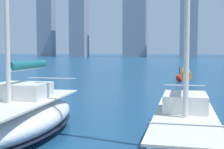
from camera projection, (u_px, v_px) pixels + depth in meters
city_skyline at (182, 9)px, 156.34m from camera, size 165.28×21.45×54.97m
sailboat_orange at (185, 125)px, 9.60m from camera, size 2.33×7.87×12.73m
sailboat_teal at (17, 115)px, 10.73m from camera, size 3.26×7.16×12.63m
channel_buoy at (179, 78)px, 29.83m from camera, size 0.70×0.70×1.40m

